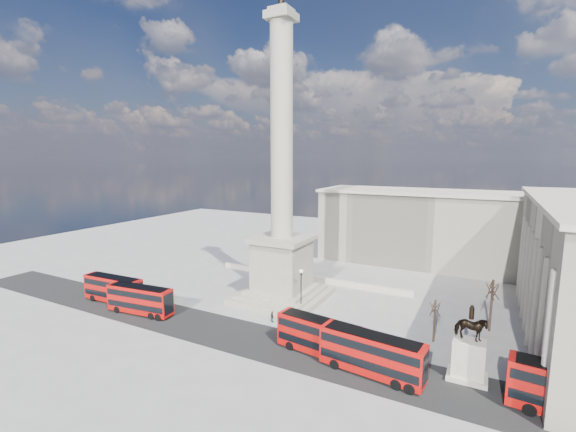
% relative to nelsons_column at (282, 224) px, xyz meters
% --- Properties ---
extents(ground, '(180.00, 180.00, 0.00)m').
position_rel_nelsons_column_xyz_m(ground, '(0.00, -5.00, -12.92)').
color(ground, '#9B9893').
rests_on(ground, ground).
extents(asphalt_road, '(120.00, 9.00, 0.01)m').
position_rel_nelsons_column_xyz_m(asphalt_road, '(5.00, -15.00, -12.91)').
color(asphalt_road, '#242424').
rests_on(asphalt_road, ground).
extents(nelsons_column, '(14.00, 14.00, 49.85)m').
position_rel_nelsons_column_xyz_m(nelsons_column, '(0.00, 0.00, 0.00)').
color(nelsons_column, '#A19B86').
rests_on(nelsons_column, ground).
extents(balustrade_wall, '(40.00, 0.60, 1.10)m').
position_rel_nelsons_column_xyz_m(balustrade_wall, '(0.00, 11.00, -12.37)').
color(balustrade_wall, beige).
rests_on(balustrade_wall, ground).
extents(building_northeast, '(51.00, 17.00, 16.60)m').
position_rel_nelsons_column_xyz_m(building_northeast, '(20.00, 35.00, -4.59)').
color(building_northeast, beige).
rests_on(building_northeast, ground).
extents(red_bus_a, '(11.05, 3.65, 4.40)m').
position_rel_nelsons_column_xyz_m(red_bus_a, '(-16.18, -15.90, -10.61)').
color(red_bus_a, '#B90C09').
rests_on(red_bus_a, ground).
extents(red_bus_b, '(11.46, 4.06, 4.55)m').
position_rel_nelsons_column_xyz_m(red_bus_b, '(13.34, -14.60, -10.53)').
color(red_bus_b, '#B90C09').
rests_on(red_bus_b, ground).
extents(red_bus_c, '(11.88, 3.92, 4.73)m').
position_rel_nelsons_column_xyz_m(red_bus_c, '(20.02, -15.98, -10.44)').
color(red_bus_c, '#B90C09').
rests_on(red_bus_c, ground).
extents(red_bus_e, '(11.06, 3.07, 4.44)m').
position_rel_nelsons_column_xyz_m(red_bus_e, '(-23.89, -14.62, -10.59)').
color(red_bus_e, '#B90C09').
rests_on(red_bus_e, ground).
extents(victorian_lamp, '(0.60, 0.60, 6.98)m').
position_rel_nelsons_column_xyz_m(victorian_lamp, '(5.54, -4.01, -8.81)').
color(victorian_lamp, black).
rests_on(victorian_lamp, ground).
extents(equestrian_statue, '(4.08, 3.06, 8.47)m').
position_rel_nelsons_column_xyz_m(equestrian_statue, '(29.48, -11.92, -9.96)').
color(equestrian_statue, beige).
rests_on(equestrian_statue, ground).
extents(bare_tree_near, '(1.61, 1.61, 7.03)m').
position_rel_nelsons_column_xyz_m(bare_tree_near, '(37.30, -5.99, -7.38)').
color(bare_tree_near, '#332319').
rests_on(bare_tree_near, ground).
extents(bare_tree_mid, '(1.59, 1.59, 6.02)m').
position_rel_nelsons_column_xyz_m(bare_tree_mid, '(25.08, -4.55, -8.18)').
color(bare_tree_mid, '#332319').
rests_on(bare_tree_mid, ground).
extents(bare_tree_far, '(1.90, 1.90, 7.77)m').
position_rel_nelsons_column_xyz_m(bare_tree_far, '(31.57, 2.44, -6.79)').
color(bare_tree_far, '#332319').
rests_on(bare_tree_far, ground).
extents(pedestrian_walking, '(0.80, 0.61, 1.95)m').
position_rel_nelsons_column_xyz_m(pedestrian_walking, '(28.02, -11.50, -11.94)').
color(pedestrian_walking, '#222721').
rests_on(pedestrian_walking, ground).
extents(pedestrian_standing, '(1.06, 0.93, 1.85)m').
position_rel_nelsons_column_xyz_m(pedestrian_standing, '(34.83, -8.89, -11.99)').
color(pedestrian_standing, '#222721').
rests_on(pedestrian_standing, ground).
extents(pedestrian_crossing, '(1.02, 0.89, 1.65)m').
position_rel_nelsons_column_xyz_m(pedestrian_crossing, '(3.31, -9.11, -12.09)').
color(pedestrian_crossing, '#222721').
rests_on(pedestrian_crossing, ground).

